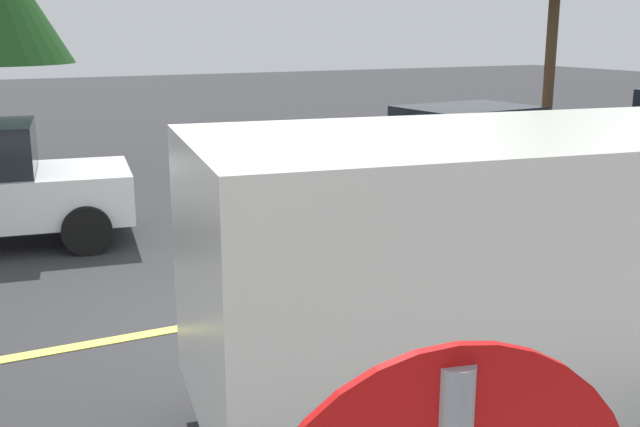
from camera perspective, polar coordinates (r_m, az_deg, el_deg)
The scene contains 4 objects.
ground_plane at distance 7.65m, azimuth -7.62°, elevation -8.16°, with size 80.00×80.00×0.00m, color #2D2D30.
lane_marking_centre at distance 8.99m, azimuth 10.83°, elevation -4.84°, with size 28.00×0.16×0.01m, color #E0D14C.
white_van at distance 5.60m, azimuth 17.51°, elevation -3.26°, with size 5.44×2.87×2.20m.
car_black_far_lane at distance 12.59m, azimuth 11.51°, elevation 4.31°, with size 4.45×2.28×1.64m.
Camera 1 is at (-2.22, -6.74, 2.86)m, focal length 42.14 mm.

